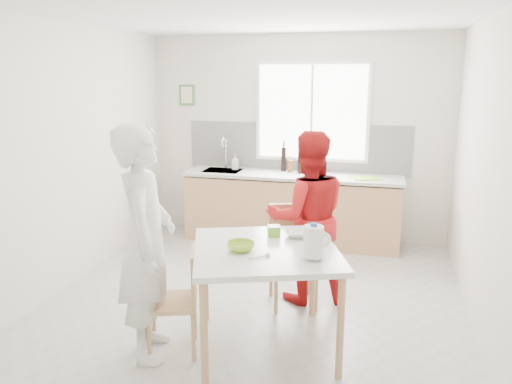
{
  "coord_description": "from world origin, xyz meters",
  "views": [
    {
      "loc": [
        1.17,
        -4.32,
        2.2
      ],
      "look_at": [
        -0.02,
        0.2,
        1.08
      ],
      "focal_mm": 35.0,
      "sensor_mm": 36.0,
      "label": 1
    }
  ],
  "objects_px": {
    "dining_table": "(266,258)",
    "milk_jug": "(314,241)",
    "chair_far": "(292,250)",
    "person_red": "(307,218)",
    "wine_bottle_b": "(300,162)",
    "bowl_white": "(298,233)",
    "wine_bottle_a": "(284,159)",
    "bowl_green": "(241,247)",
    "person_white": "(146,243)",
    "chair_left": "(180,296)"
  },
  "relations": [
    {
      "from": "chair_left",
      "to": "chair_far",
      "type": "height_order",
      "value": "chair_far"
    },
    {
      "from": "bowl_green",
      "to": "chair_left",
      "type": "bearing_deg",
      "value": -165.83
    },
    {
      "from": "person_red",
      "to": "wine_bottle_a",
      "type": "distance_m",
      "value": 1.96
    },
    {
      "from": "bowl_green",
      "to": "wine_bottle_b",
      "type": "xyz_separation_m",
      "value": [
        -0.03,
        2.84,
        0.18
      ]
    },
    {
      "from": "person_white",
      "to": "chair_left",
      "type": "bearing_deg",
      "value": -90.0
    },
    {
      "from": "person_red",
      "to": "bowl_white",
      "type": "distance_m",
      "value": 0.64
    },
    {
      "from": "person_red",
      "to": "bowl_green",
      "type": "bearing_deg",
      "value": 52.36
    },
    {
      "from": "bowl_white",
      "to": "chair_left",
      "type": "bearing_deg",
      "value": -145.7
    },
    {
      "from": "dining_table",
      "to": "wine_bottle_a",
      "type": "distance_m",
      "value": 2.87
    },
    {
      "from": "person_red",
      "to": "wine_bottle_b",
      "type": "bearing_deg",
      "value": -97.86
    },
    {
      "from": "bowl_green",
      "to": "bowl_white",
      "type": "height_order",
      "value": "bowl_green"
    },
    {
      "from": "dining_table",
      "to": "milk_jug",
      "type": "height_order",
      "value": "milk_jug"
    },
    {
      "from": "person_white",
      "to": "bowl_white",
      "type": "bearing_deg",
      "value": -78.45
    },
    {
      "from": "person_red",
      "to": "bowl_white",
      "type": "height_order",
      "value": "person_red"
    },
    {
      "from": "bowl_white",
      "to": "milk_jug",
      "type": "xyz_separation_m",
      "value": [
        0.2,
        -0.49,
        0.11
      ]
    },
    {
      "from": "bowl_green",
      "to": "chair_far",
      "type": "bearing_deg",
      "value": 77.84
    },
    {
      "from": "milk_jug",
      "to": "person_red",
      "type": "bearing_deg",
      "value": 81.16
    },
    {
      "from": "chair_far",
      "to": "person_white",
      "type": "xyz_separation_m",
      "value": [
        -0.91,
        -1.21,
        0.4
      ]
    },
    {
      "from": "chair_far",
      "to": "person_white",
      "type": "height_order",
      "value": "person_white"
    },
    {
      "from": "chair_far",
      "to": "milk_jug",
      "type": "bearing_deg",
      "value": -91.36
    },
    {
      "from": "dining_table",
      "to": "wine_bottle_b",
      "type": "bearing_deg",
      "value": 94.22
    },
    {
      "from": "chair_left",
      "to": "milk_jug",
      "type": "height_order",
      "value": "milk_jug"
    },
    {
      "from": "wine_bottle_a",
      "to": "chair_far",
      "type": "bearing_deg",
      "value": -75.77
    },
    {
      "from": "dining_table",
      "to": "wine_bottle_a",
      "type": "relative_size",
      "value": 4.46
    },
    {
      "from": "person_white",
      "to": "wine_bottle_b",
      "type": "bearing_deg",
      "value": -32.43
    },
    {
      "from": "person_white",
      "to": "wine_bottle_b",
      "type": "relative_size",
      "value": 6.16
    },
    {
      "from": "dining_table",
      "to": "chair_left",
      "type": "distance_m",
      "value": 0.75
    },
    {
      "from": "chair_left",
      "to": "wine_bottle_a",
      "type": "height_order",
      "value": "wine_bottle_a"
    },
    {
      "from": "dining_table",
      "to": "person_white",
      "type": "xyz_separation_m",
      "value": [
        -0.87,
        -0.32,
        0.15
      ]
    },
    {
      "from": "bowl_white",
      "to": "wine_bottle_a",
      "type": "relative_size",
      "value": 0.72
    },
    {
      "from": "bowl_white",
      "to": "wine_bottle_b",
      "type": "distance_m",
      "value": 2.42
    },
    {
      "from": "wine_bottle_a",
      "to": "chair_left",
      "type": "bearing_deg",
      "value": -93.77
    },
    {
      "from": "chair_far",
      "to": "person_red",
      "type": "distance_m",
      "value": 0.35
    },
    {
      "from": "milk_jug",
      "to": "wine_bottle_a",
      "type": "relative_size",
      "value": 0.81
    },
    {
      "from": "person_red",
      "to": "bowl_green",
      "type": "xyz_separation_m",
      "value": [
        -0.35,
        -1.09,
        0.05
      ]
    },
    {
      "from": "dining_table",
      "to": "person_white",
      "type": "bearing_deg",
      "value": -159.94
    },
    {
      "from": "person_white",
      "to": "person_red",
      "type": "relative_size",
      "value": 1.1
    },
    {
      "from": "chair_far",
      "to": "person_red",
      "type": "height_order",
      "value": "person_red"
    },
    {
      "from": "chair_far",
      "to": "bowl_green",
      "type": "height_order",
      "value": "chair_far"
    },
    {
      "from": "dining_table",
      "to": "chair_left",
      "type": "height_order",
      "value": "same"
    },
    {
      "from": "chair_far",
      "to": "milk_jug",
      "type": "distance_m",
      "value": 1.2
    },
    {
      "from": "chair_far",
      "to": "bowl_white",
      "type": "xyz_separation_m",
      "value": [
        0.15,
        -0.56,
        0.36
      ]
    },
    {
      "from": "chair_far",
      "to": "milk_jug",
      "type": "height_order",
      "value": "milk_jug"
    },
    {
      "from": "person_white",
      "to": "chair_far",
      "type": "bearing_deg",
      "value": -57.14
    },
    {
      "from": "milk_jug",
      "to": "wine_bottle_b",
      "type": "xyz_separation_m",
      "value": [
        -0.6,
        2.88,
        0.07
      ]
    },
    {
      "from": "bowl_green",
      "to": "wine_bottle_b",
      "type": "height_order",
      "value": "wine_bottle_b"
    },
    {
      "from": "dining_table",
      "to": "bowl_green",
      "type": "bearing_deg",
      "value": -145.9
    },
    {
      "from": "chair_far",
      "to": "dining_table",
      "type": "bearing_deg",
      "value": -113.05
    },
    {
      "from": "chair_left",
      "to": "wine_bottle_a",
      "type": "distance_m",
      "value": 3.12
    },
    {
      "from": "chair_left",
      "to": "person_white",
      "type": "distance_m",
      "value": 0.51
    }
  ]
}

